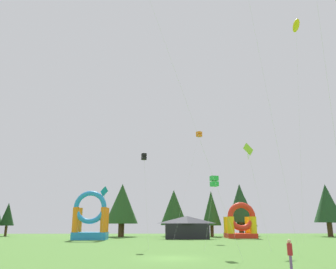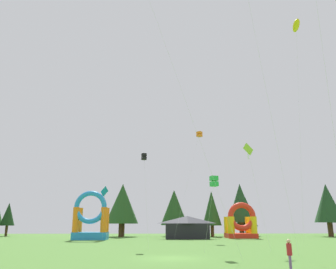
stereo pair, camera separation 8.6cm
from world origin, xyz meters
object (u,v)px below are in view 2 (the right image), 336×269
object	(u,v)px
kite_lime_diamond	(247,151)
kite_green_box	(214,181)
kite_teal_diamond	(105,192)
inflatable_orange_dome	(241,225)
kite_orange_box	(199,134)
kite_black_box	(144,157)
festival_tent	(187,227)
person_far_side	(289,252)
inflatable_blue_arch	(91,221)
kite_yellow_parafoil	(296,26)

from	to	relation	value
kite_lime_diamond	kite_green_box	bearing A→B (deg)	-137.04
kite_teal_diamond	inflatable_orange_dome	world-z (taller)	kite_teal_diamond
kite_green_box	kite_orange_box	bearing A→B (deg)	85.35
kite_black_box	festival_tent	distance (m)	22.20
inflatable_orange_dome	person_far_side	bearing A→B (deg)	-99.83
kite_orange_box	inflatable_blue_arch	world-z (taller)	kite_orange_box
person_far_side	inflatable_blue_arch	bearing A→B (deg)	-142.78
person_far_side	kite_orange_box	bearing A→B (deg)	-169.70
kite_orange_box	inflatable_orange_dome	world-z (taller)	kite_orange_box
kite_black_box	festival_tent	bearing A→B (deg)	70.48
inflatable_blue_arch	festival_tent	xyz separation A→B (m)	(16.22, 2.39, -1.02)
kite_teal_diamond	inflatable_blue_arch	xyz separation A→B (m)	(-2.30, 0.73, -4.68)
kite_teal_diamond	festival_tent	bearing A→B (deg)	12.65
kite_teal_diamond	kite_orange_box	bearing A→B (deg)	8.97
kite_yellow_parafoil	inflatable_orange_dome	bearing A→B (deg)	95.57
kite_teal_diamond	kite_yellow_parafoil	size ratio (longest dim) A/B	0.30
kite_green_box	kite_teal_diamond	xyz separation A→B (m)	(-14.04, 25.93, 1.16)
inflatable_blue_arch	kite_yellow_parafoil	bearing A→B (deg)	-34.59
kite_green_box	kite_orange_box	distance (m)	31.02
kite_teal_diamond	festival_tent	distance (m)	15.36
inflatable_orange_dome	festival_tent	size ratio (longest dim) A/B	0.85
kite_yellow_parafoil	kite_green_box	bearing A→B (deg)	-151.53
kite_green_box	inflatable_orange_dome	size ratio (longest dim) A/B	1.10
kite_yellow_parafoil	festival_tent	size ratio (longest dim) A/B	3.75
kite_green_box	kite_yellow_parafoil	world-z (taller)	kite_yellow_parafoil
kite_green_box	kite_lime_diamond	xyz separation A→B (m)	(4.39, 4.09, 3.76)
kite_teal_diamond	kite_black_box	size ratio (longest dim) A/B	0.75
kite_teal_diamond	festival_tent	size ratio (longest dim) A/B	1.12
kite_orange_box	person_far_side	world-z (taller)	kite_orange_box
inflatable_blue_arch	inflatable_orange_dome	bearing A→B (deg)	11.66
kite_black_box	kite_orange_box	size ratio (longest dim) A/B	0.58
kite_lime_diamond	inflatable_orange_dome	size ratio (longest dim) A/B	1.71
kite_black_box	person_far_side	bearing A→B (deg)	-63.84
inflatable_blue_arch	festival_tent	size ratio (longest dim) A/B	1.06
festival_tent	person_far_side	bearing A→B (deg)	-85.81
kite_lime_diamond	kite_black_box	bearing A→B (deg)	153.35
kite_black_box	kite_lime_diamond	xyz separation A→B (m)	(11.34, -5.69, -0.37)
kite_black_box	kite_yellow_parafoil	size ratio (longest dim) A/B	0.40
kite_orange_box	inflatable_orange_dome	xyz separation A→B (m)	(7.70, 3.59, -16.14)
kite_orange_box	person_far_side	size ratio (longest dim) A/B	10.56
kite_green_box	inflatable_blue_arch	bearing A→B (deg)	121.52
kite_lime_diamond	inflatable_blue_arch	world-z (taller)	kite_lime_diamond
inflatable_orange_dome	kite_orange_box	bearing A→B (deg)	-155.01
kite_black_box	kite_orange_box	world-z (taller)	kite_orange_box
kite_teal_diamond	inflatable_blue_arch	distance (m)	5.26
festival_tent	kite_teal_diamond	bearing A→B (deg)	-167.35
kite_lime_diamond	festival_tent	bearing A→B (deg)	100.25
kite_teal_diamond	kite_green_box	bearing A→B (deg)	-61.56
kite_lime_diamond	kite_yellow_parafoil	world-z (taller)	kite_yellow_parafoil
inflatable_orange_dome	kite_yellow_parafoil	bearing A→B (deg)	-84.43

